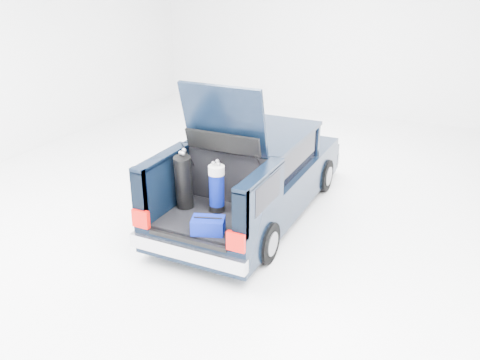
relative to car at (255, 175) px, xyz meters
The scene contains 6 objects.
ground 0.68m from the car, 90.00° to the right, with size 14.00×14.00×0.00m, color white.
car is the anchor object (origin of this frame).
red_suitcase 1.35m from the car, 68.11° to the right, with size 0.33×0.24×0.51m.
black_golf_bag 1.61m from the car, 108.59° to the right, with size 0.34×0.39×0.93m.
blue_golf_bag 1.39m from the car, 90.81° to the right, with size 0.31×0.31×0.80m.
blue_duffel 2.02m from the car, 84.63° to the right, with size 0.51×0.42×0.23m.
Camera 1 is at (3.22, -7.23, 3.97)m, focal length 38.00 mm.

